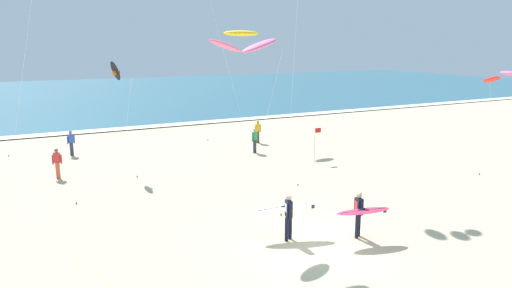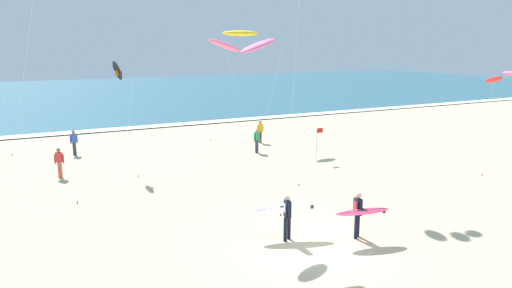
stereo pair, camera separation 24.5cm
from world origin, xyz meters
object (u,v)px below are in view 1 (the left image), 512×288
object	(u,v)px
bystander_green_top	(255,140)
bystander_blue_top	(71,143)
kite_delta_charcoal_high	(116,71)
bystander_red_top	(57,163)
lifeguard_flag	(315,141)
kite_arc_golden_close	(241,42)
bystander_yellow_top	(258,132)
surfer_trailing	(361,211)
surfer_lead	(287,210)
kite_arc_rose_outer	(508,77)

from	to	relation	value
bystander_green_top	bystander_blue_top	xyz separation A→B (m)	(-10.58, 4.57, 0.00)
kite_delta_charcoal_high	bystander_red_top	distance (m)	5.75
kite_delta_charcoal_high	lifeguard_flag	bearing A→B (deg)	-18.88
kite_arc_golden_close	bystander_yellow_top	bearing A→B (deg)	60.30
kite_delta_charcoal_high	kite_arc_golden_close	size ratio (longest dim) A/B	0.82
kite_arc_golden_close	bystander_blue_top	distance (m)	17.19
surfer_trailing	bystander_yellow_top	size ratio (longest dim) A/B	1.32
bystander_red_top	lifeguard_flag	bearing A→B (deg)	-13.05
kite_arc_golden_close	surfer_trailing	bearing A→B (deg)	-44.26
kite_arc_golden_close	lifeguard_flag	size ratio (longest dim) A/B	3.50
bystander_green_top	lifeguard_flag	xyz separation A→B (m)	(2.11, -3.77, 0.45)
surfer_trailing	bystander_yellow_top	bearing A→B (deg)	74.78
kite_delta_charcoal_high	bystander_green_top	distance (m)	9.65
bystander_blue_top	bystander_yellow_top	distance (m)	12.35
kite_arc_golden_close	bystander_red_top	world-z (taller)	kite_arc_golden_close
surfer_lead	kite_delta_charcoal_high	distance (m)	13.67
surfer_lead	surfer_trailing	bearing A→B (deg)	-29.16
surfer_trailing	lifeguard_flag	xyz separation A→B (m)	(5.01, 10.19, 0.22)
lifeguard_flag	bystander_yellow_top	bearing A→B (deg)	94.30
kite_delta_charcoal_high	bystander_blue_top	size ratio (longest dim) A/B	3.78
lifeguard_flag	surfer_trailing	bearing A→B (deg)	-116.19
bystander_yellow_top	bystander_blue_top	bearing A→B (deg)	171.19
kite_delta_charcoal_high	bystander_yellow_top	size ratio (longest dim) A/B	3.78
bystander_blue_top	surfer_lead	bearing A→B (deg)	-72.65
kite_arc_golden_close	lifeguard_flag	bearing A→B (deg)	40.80
bystander_red_top	kite_delta_charcoal_high	bearing A→B (deg)	6.52
lifeguard_flag	kite_arc_golden_close	bearing A→B (deg)	-139.20
kite_arc_rose_outer	bystander_blue_top	distance (m)	24.86
kite_arc_golden_close	bystander_green_top	distance (m)	13.87
bystander_red_top	lifeguard_flag	xyz separation A→B (m)	(13.93, -3.23, 0.45)
kite_delta_charcoal_high	kite_arc_golden_close	bearing A→B (deg)	-77.55
kite_delta_charcoal_high	bystander_green_top	size ratio (longest dim) A/B	3.78
kite_delta_charcoal_high	kite_arc_rose_outer	distance (m)	19.84
surfer_lead	kite_delta_charcoal_high	xyz separation A→B (m)	(-3.26, 12.52, 4.41)
bystander_red_top	bystander_blue_top	xyz separation A→B (m)	(1.24, 5.11, 0.00)
kite_delta_charcoal_high	bystander_blue_top	bearing A→B (deg)	114.23
surfer_trailing	kite_arc_rose_outer	distance (m)	11.64
lifeguard_flag	kite_delta_charcoal_high	bearing A→B (deg)	161.12
surfer_lead	bystander_green_top	world-z (taller)	surfer_lead
kite_arc_golden_close	kite_arc_rose_outer	distance (m)	13.91
bystander_green_top	bystander_red_top	distance (m)	11.83
surfer_trailing	bystander_red_top	xyz separation A→B (m)	(-8.92, 13.41, -0.23)
surfer_lead	bystander_blue_top	distance (m)	18.07
kite_arc_rose_outer	bystander_green_top	distance (m)	14.69
surfer_lead	bystander_blue_top	bearing A→B (deg)	107.35
kite_arc_rose_outer	bystander_blue_top	bearing A→B (deg)	138.35
surfer_trailing	kite_delta_charcoal_high	size ratio (longest dim) A/B	0.35
bystander_green_top	bystander_yellow_top	size ratio (longest dim) A/B	1.00
surfer_lead	kite_arc_golden_close	distance (m)	6.25
bystander_blue_top	bystander_red_top	bearing A→B (deg)	-103.63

